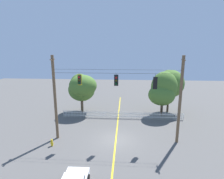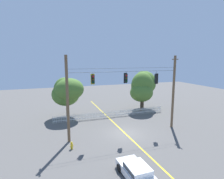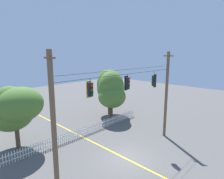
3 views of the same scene
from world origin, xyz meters
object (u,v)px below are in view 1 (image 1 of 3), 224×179
autumn_oak_far_east (170,84)px  fire_hydrant (52,143)px  autumn_maple_mid (163,90)px  traffic_signal_southbound_primary (79,80)px  traffic_signal_westbound_side (155,83)px  autumn_maple_near_fence (82,87)px  traffic_signal_northbound_secondary (116,80)px

autumn_oak_far_east → fire_hydrant: (-14.26, -11.76, -4.03)m
fire_hydrant → autumn_oak_far_east: bearing=39.5°
autumn_maple_mid → fire_hydrant: 16.59m
traffic_signal_southbound_primary → traffic_signal_westbound_side: size_ratio=0.83×
traffic_signal_southbound_primary → autumn_maple_near_fence: (-1.92, 8.70, -2.65)m
traffic_signal_westbound_side → autumn_maple_mid: size_ratio=0.24×
autumn_maple_near_fence → fire_hydrant: size_ratio=8.05×
traffic_signal_westbound_side → autumn_oak_far_east: bearing=68.8°
traffic_signal_southbound_primary → fire_hydrant: size_ratio=1.72×
autumn_maple_near_fence → autumn_oak_far_east: 13.59m
traffic_signal_southbound_primary → traffic_signal_westbound_side: bearing=-0.1°
traffic_signal_westbound_side → autumn_maple_near_fence: bearing=137.8°
autumn_oak_far_east → fire_hydrant: autumn_oak_far_east is taller
traffic_signal_westbound_side → fire_hydrant: size_ratio=2.07×
traffic_signal_northbound_secondary → autumn_oak_far_east: bearing=52.0°
autumn_maple_mid → fire_hydrant: bearing=-142.8°
traffic_signal_westbound_side → autumn_oak_far_east: traffic_signal_westbound_side is taller
traffic_signal_northbound_secondary → fire_hydrant: (-6.47, -1.77, -6.22)m
traffic_signal_southbound_primary → autumn_maple_mid: traffic_signal_southbound_primary is taller
autumn_maple_near_fence → fire_hydrant: 11.10m
fire_hydrant → traffic_signal_southbound_primary: bearing=33.6°
autumn_maple_near_fence → autumn_maple_mid: (12.18, -0.66, -0.11)m
traffic_signal_southbound_primary → autumn_oak_far_east: traffic_signal_southbound_primary is taller
autumn_maple_mid → fire_hydrant: autumn_maple_mid is taller
traffic_signal_westbound_side → autumn_maple_mid: 8.83m
traffic_signal_southbound_primary → traffic_signal_westbound_side: 7.71m
traffic_signal_westbound_side → autumn_maple_mid: traffic_signal_westbound_side is taller
fire_hydrant → traffic_signal_westbound_side: bearing=9.6°
autumn_maple_mid → fire_hydrant: size_ratio=8.77×
autumn_maple_mid → traffic_signal_southbound_primary: bearing=-141.9°
fire_hydrant → autumn_maple_near_fence: bearing=86.0°
traffic_signal_southbound_primary → autumn_maple_near_fence: size_ratio=0.21×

